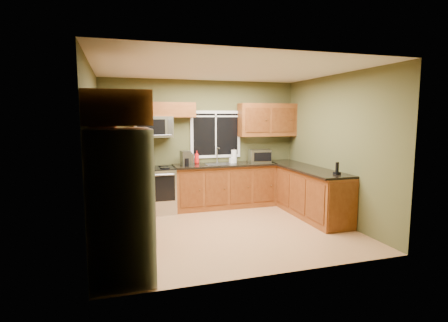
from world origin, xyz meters
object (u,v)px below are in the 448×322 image
refrigerator (121,204)px  soap_bottle_b (232,159)px  paper_towel_roll (234,156)px  soap_bottle_a (197,157)px  microwave (153,127)px  cordless_phone (337,171)px  kettle (190,159)px  range (156,190)px  coffee_maker (186,159)px  toaster_oven (260,156)px

refrigerator → soap_bottle_b: refrigerator is taller
paper_towel_roll → soap_bottle_a: paper_towel_roll is taller
microwave → cordless_phone: (2.92, -2.01, -0.73)m
microwave → soap_bottle_b: (1.63, -0.09, -0.70)m
cordless_phone → kettle: bearing=139.8°
paper_towel_roll → cordless_phone: size_ratio=1.43×
microwave → cordless_phone: 3.62m
range → paper_towel_roll: bearing=3.4°
coffee_maker → cordless_phone: coffee_maker is taller
soap_bottle_a → cordless_phone: 2.91m
refrigerator → microwave: (0.69, 2.91, 0.83)m
toaster_oven → cordless_phone: size_ratio=2.28×
coffee_maker → kettle: bearing=6.8°
range → toaster_oven: size_ratio=1.92×
paper_towel_roll → microwave: bearing=178.8°
toaster_oven → soap_bottle_b: 0.63m
kettle → paper_towel_roll: bearing=6.5°
toaster_oven → refrigerator: bearing=-136.8°
range → microwave: bearing=90.0°
microwave → paper_towel_roll: microwave is taller
range → toaster_oven: toaster_oven is taller
cordless_phone → microwave: bearing=145.4°
range → paper_towel_roll: paper_towel_roll is taller
refrigerator → coffee_maker: (1.31, 2.75, 0.18)m
microwave → coffee_maker: (0.62, -0.16, -0.65)m
toaster_oven → kettle: 1.54m
soap_bottle_a → soap_bottle_b: bearing=-13.1°
microwave → refrigerator: bearing=-103.3°
microwave → soap_bottle_b: microwave is taller
coffee_maker → cordless_phone: size_ratio=1.39×
range → soap_bottle_b: size_ratio=5.51×
microwave → soap_bottle_a: (0.90, 0.08, -0.65)m
coffee_maker → soap_bottle_b: coffee_maker is taller
coffee_maker → soap_bottle_b: (1.01, 0.07, -0.05)m
paper_towel_roll → coffee_maker: bearing=-173.5°
microwave → coffee_maker: microwave is taller
kettle → soap_bottle_b: (0.91, 0.06, -0.05)m
coffee_maker → toaster_oven: bearing=0.5°
soap_bottle_a → cordless_phone: (2.02, -2.09, -0.07)m
range → paper_towel_roll: size_ratio=3.06×
soap_bottle_a → paper_towel_roll: bearing=-8.3°
microwave → toaster_oven: microwave is taller
coffee_maker → soap_bottle_a: bearing=40.1°
refrigerator → soap_bottle_a: refrigerator is taller
toaster_oven → soap_bottle_a: bearing=170.6°
coffee_maker → refrigerator: bearing=-115.4°
refrigerator → coffee_maker: refrigerator is taller
coffee_maker → paper_towel_roll: paper_towel_roll is taller
soap_bottle_a → cordless_phone: size_ratio=1.27×
range → cordless_phone: 3.51m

